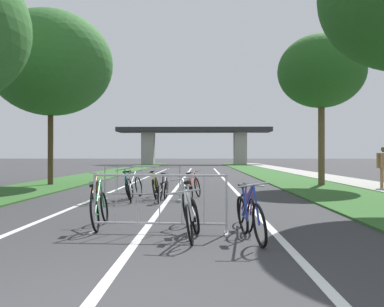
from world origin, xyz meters
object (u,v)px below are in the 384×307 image
bicycle_blue_8 (250,217)px  bicycle_white_10 (134,186)px  bicycle_yellow_1 (156,187)px  bicycle_green_3 (99,209)px  crowd_barrier_nearest (160,204)px  crowd_barrier_second (142,183)px  tree_right_pine_near (321,71)px  bicycle_orange_6 (94,190)px  tree_left_oak_near (51,64)px  bicycle_teal_9 (128,188)px  pedestrian_strolling (384,163)px  bicycle_silver_4 (190,210)px  bicycle_white_0 (191,217)px  bicycle_red_5 (193,187)px  bicycle_black_2 (163,190)px  bicycle_purple_7 (246,209)px

bicycle_blue_8 → bicycle_white_10: size_ratio=1.02×
bicycle_yellow_1 → bicycle_green_3: bicycle_green_3 is taller
crowd_barrier_nearest → crowd_barrier_second: bearing=101.4°
tree_right_pine_near → bicycle_blue_8: (-4.62, -11.91, -4.77)m
bicycle_orange_6 → bicycle_white_10: bearing=40.2°
tree_left_oak_near → bicycle_orange_6: 9.03m
bicycle_teal_9 → pedestrian_strolling: 10.58m
crowd_barrier_second → crowd_barrier_nearest: bearing=-78.6°
bicycle_white_10 → bicycle_silver_4: bearing=-62.8°
bicycle_white_0 → bicycle_red_5: 6.24m
bicycle_green_3 → bicycle_white_0: bearing=-33.6°
bicycle_red_5 → bicycle_white_10: 1.94m
bicycle_red_5 → tree_left_oak_near: bearing=152.9°
crowd_barrier_nearest → bicycle_white_0: size_ratio=1.47×
bicycle_silver_4 → bicycle_orange_6: (-2.96, 4.40, -0.01)m
bicycle_orange_6 → bicycle_teal_9: (0.97, 0.14, 0.04)m
bicycle_red_5 → bicycle_white_0: bearing=-76.9°
bicycle_green_3 → bicycle_blue_8: size_ratio=0.96×
bicycle_red_5 → bicycle_orange_6: 3.07m
bicycle_silver_4 → bicycle_orange_6: bicycle_silver_4 is taller
bicycle_black_2 → bicycle_blue_8: bearing=-66.8°
pedestrian_strolling → bicycle_green_3: bearing=-146.3°
bicycle_silver_4 → bicycle_black_2: bearing=90.6°
bicycle_green_3 → bicycle_purple_7: (2.81, 0.03, -0.01)m
tree_right_pine_near → crowd_barrier_second: bearing=-140.9°
bicycle_white_0 → bicycle_white_10: bearing=-70.5°
bicycle_yellow_1 → tree_right_pine_near: bearing=36.1°
bicycle_black_2 → bicycle_silver_4: (0.92, -4.58, 0.01)m
bicycle_green_3 → bicycle_silver_4: bicycle_silver_4 is taller
bicycle_white_0 → bicycle_blue_8: bicycle_blue_8 is taller
bicycle_green_3 → pedestrian_strolling: bearing=39.6°
bicycle_white_0 → bicycle_green_3: (-1.78, 1.01, -0.01)m
bicycle_white_10 → bicycle_yellow_1: bearing=7.4°
bicycle_purple_7 → bicycle_teal_9: 5.34m
bicycle_white_0 → pedestrian_strolling: size_ratio=0.96×
bicycle_black_2 → bicycle_teal_9: (-1.06, -0.03, 0.04)m
tree_right_pine_near → crowd_barrier_nearest: tree_right_pine_near is taller
bicycle_silver_4 → bicycle_purple_7: bearing=-2.0°
bicycle_white_10 → bicycle_white_0: bearing=-64.9°
bicycle_yellow_1 → bicycle_teal_9: 1.24m
crowd_barrier_second → bicycle_white_10: (-0.35, 0.55, -0.15)m
bicycle_blue_8 → bicycle_silver_4: bearing=-53.2°
bicycle_teal_9 → bicycle_white_10: size_ratio=0.97×
bicycle_black_2 → tree_right_pine_near: bearing=48.2°
bicycle_orange_6 → bicycle_white_10: 1.51m
pedestrian_strolling → crowd_barrier_second: bearing=-166.4°
bicycle_yellow_1 → bicycle_silver_4: (1.26, -5.54, -0.00)m
bicycle_orange_6 → bicycle_white_10: size_ratio=0.94×
bicycle_yellow_1 → bicycle_blue_8: bicycle_blue_8 is taller
bicycle_teal_9 → bicycle_white_10: bicycle_teal_9 is taller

